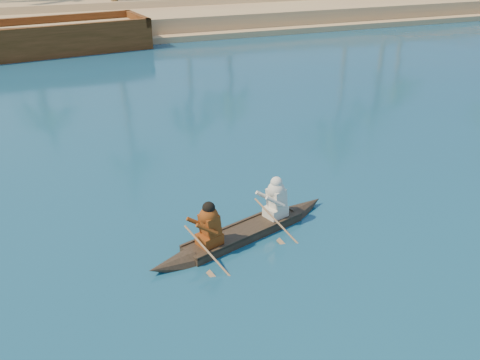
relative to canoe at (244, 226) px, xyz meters
name	(u,v)px	position (x,y,z in m)	size (l,w,h in m)	color
shrub_cluster	(190,1)	(8.00, 32.11, 0.93)	(100.00, 6.00, 2.40)	#1D3A15
canoe	(244,226)	(0.00, 0.00, 0.00)	(5.01, 2.25, 1.39)	#3F2D22
barge_mid	(38,40)	(-3.65, 22.61, 0.44)	(12.54, 5.61, 2.02)	brown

